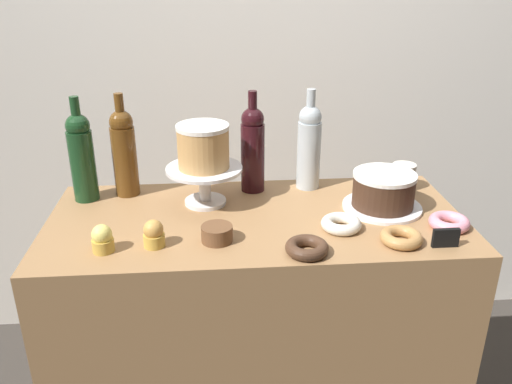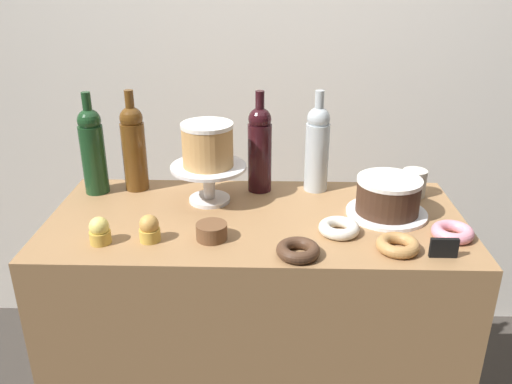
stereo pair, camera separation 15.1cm
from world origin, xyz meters
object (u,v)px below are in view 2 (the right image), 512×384
object	(u,v)px
white_layer_cake	(208,145)
donut_pink	(453,232)
cake_stand_pedestal	(209,177)
donut_chocolate	(298,250)
wine_bottle_dark_red	(260,148)
donut_maple	(398,245)
cupcake_caramel	(149,229)
donut_sugar	(339,228)
wine_bottle_green	(93,149)
wine_bottle_clear	(317,147)
price_sign_chalkboard	(444,248)
chocolate_round_cake	(388,195)
coffee_cup_ceramic	(414,183)
cookie_stack	(212,231)
wine_bottle_amber	(134,147)
cupcake_lemon	(100,231)

from	to	relation	value
white_layer_cake	donut_pink	world-z (taller)	white_layer_cake
cake_stand_pedestal	donut_chocolate	bearing A→B (deg)	-51.67
wine_bottle_dark_red	donut_maple	distance (m)	0.55
white_layer_cake	donut_pink	bearing A→B (deg)	-17.88
cupcake_caramel	donut_pink	xyz separation A→B (m)	(0.81, 0.04, -0.02)
donut_sugar	cake_stand_pedestal	bearing A→B (deg)	151.60
wine_bottle_green	wine_bottle_clear	xyz separation A→B (m)	(0.71, 0.04, 0.00)
cake_stand_pedestal	cupcake_caramel	bearing A→B (deg)	-116.91
wine_bottle_dark_red	donut_chocolate	distance (m)	0.45
wine_bottle_clear	donut_sugar	bearing A→B (deg)	-82.34
price_sign_chalkboard	donut_chocolate	bearing A→B (deg)	-179.31
wine_bottle_clear	chocolate_round_cake	bearing A→B (deg)	-43.40
coffee_cup_ceramic	wine_bottle_clear	bearing A→B (deg)	172.22
cookie_stack	wine_bottle_green	bearing A→B (deg)	142.60
chocolate_round_cake	cake_stand_pedestal	bearing A→B (deg)	171.35
donut_chocolate	donut_pink	bearing A→B (deg)	14.56
donut_sugar	donut_chocolate	size ratio (longest dim) A/B	1.00
wine_bottle_green	cookie_stack	bearing A→B (deg)	-37.40
cake_stand_pedestal	donut_sugar	distance (m)	0.43
wine_bottle_amber	coffee_cup_ceramic	xyz separation A→B (m)	(0.89, -0.03, -0.10)
donut_pink	donut_maple	bearing A→B (deg)	-155.10
white_layer_cake	wine_bottle_dark_red	distance (m)	0.18
white_layer_cake	wine_bottle_amber	xyz separation A→B (m)	(-0.25, 0.09, -0.04)
wine_bottle_clear	donut_chocolate	distance (m)	0.46
chocolate_round_cake	wine_bottle_dark_red	world-z (taller)	wine_bottle_dark_red
cupcake_lemon	white_layer_cake	bearing A→B (deg)	46.70
chocolate_round_cake	wine_bottle_amber	xyz separation A→B (m)	(-0.78, 0.17, 0.08)
chocolate_round_cake	price_sign_chalkboard	bearing A→B (deg)	-69.02
donut_maple	cookie_stack	size ratio (longest dim) A/B	1.33
wine_bottle_green	cupcake_lemon	size ratio (longest dim) A/B	4.38
donut_chocolate	wine_bottle_green	bearing A→B (deg)	148.10
white_layer_cake	donut_maple	bearing A→B (deg)	-29.71
cookie_stack	cake_stand_pedestal	bearing A→B (deg)	97.57
wine_bottle_amber	price_sign_chalkboard	size ratio (longest dim) A/B	4.65
donut_sugar	cookie_stack	size ratio (longest dim) A/B	1.33
cake_stand_pedestal	white_layer_cake	size ratio (longest dim) A/B	1.48
chocolate_round_cake	donut_chocolate	distance (m)	0.37
donut_sugar	coffee_cup_ceramic	bearing A→B (deg)	45.06
donut_sugar	donut_pink	xyz separation A→B (m)	(0.30, -0.02, 0.00)
cake_stand_pedestal	white_layer_cake	bearing A→B (deg)	-90.00
wine_bottle_dark_red	donut_sugar	size ratio (longest dim) A/B	2.91
cake_stand_pedestal	cupcake_caramel	distance (m)	0.29
white_layer_cake	price_sign_chalkboard	distance (m)	0.72
cupcake_caramel	price_sign_chalkboard	xyz separation A→B (m)	(0.76, -0.07, -0.01)
donut_pink	cookie_stack	distance (m)	0.65
coffee_cup_ceramic	wine_bottle_amber	bearing A→B (deg)	177.94
donut_chocolate	price_sign_chalkboard	distance (m)	0.36
cupcake_caramel	donut_sugar	world-z (taller)	cupcake_caramel
white_layer_cake	wine_bottle_green	distance (m)	0.38
donut_sugar	donut_chocolate	xyz separation A→B (m)	(-0.12, -0.12, 0.00)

